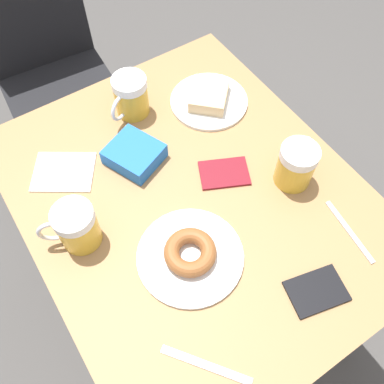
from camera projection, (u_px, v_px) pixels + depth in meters
The scene contains 14 objects.
ground_plane at pixel (192, 292), 1.68m from camera, with size 8.00×8.00×0.00m, color #474442.
table at pixel (192, 209), 1.12m from camera, with size 0.80×0.98×0.72m.
chair at pixel (49, 63), 1.60m from camera, with size 0.43×0.43×0.87m.
plate_with_cake at pixel (209, 98), 1.23m from camera, with size 0.22×0.22×0.05m.
plate_with_donut at pixel (190, 254), 0.97m from camera, with size 0.25×0.25×0.05m.
beer_mug_left at pixel (131, 96), 1.17m from camera, with size 0.13×0.09×0.12m.
beer_mug_center at pixel (296, 165), 1.05m from camera, with size 0.13×0.09×0.12m.
beer_mug_right at pixel (76, 227), 0.96m from camera, with size 0.13×0.09×0.12m.
napkin_folded at pixel (64, 172), 1.11m from camera, with size 0.20×0.19×0.00m.
fork at pixel (349, 231), 1.02m from camera, with size 0.04×0.18×0.00m.
knife at pixel (206, 365), 0.86m from camera, with size 0.13×0.16×0.00m.
passport_near_edge at pixel (316, 291), 0.94m from camera, with size 0.14×0.11×0.01m.
passport_far_edge at pixel (224, 173), 1.10m from camera, with size 0.15×0.13×0.01m.
blue_pouch at pixel (134, 154), 1.11m from camera, with size 0.16×0.17×0.05m.
Camera 1 is at (-0.31, -0.47, 1.63)m, focal length 40.00 mm.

